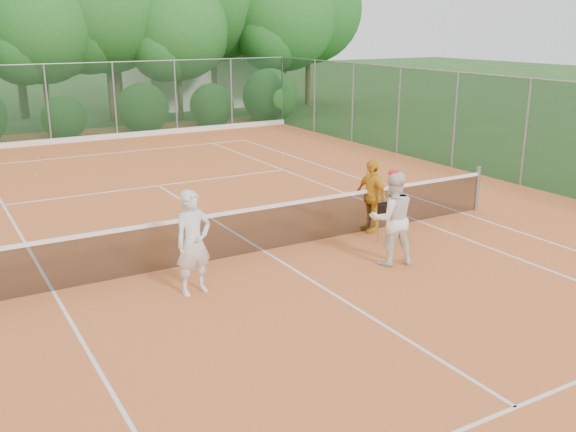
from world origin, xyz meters
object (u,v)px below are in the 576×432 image
object	(u,v)px
player_yellow	(371,196)
ball_hopper	(390,212)
player_white	(193,243)
player_center_grp	(392,218)

from	to	relation	value
player_yellow	ball_hopper	world-z (taller)	player_yellow
player_white	ball_hopper	xyz separation A→B (m)	(4.53, 0.39, -0.23)
player_white	player_yellow	bearing A→B (deg)	6.86
player_white	ball_hopper	distance (m)	4.55
player_center_grp	player_white	bearing A→B (deg)	171.40
ball_hopper	player_yellow	bearing A→B (deg)	99.64
player_center_grp	player_yellow	distance (m)	2.04
player_center_grp	player_yellow	bearing A→B (deg)	63.43
player_white	player_center_grp	size ratio (longest dim) A/B	0.98
player_center_grp	ball_hopper	world-z (taller)	player_center_grp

